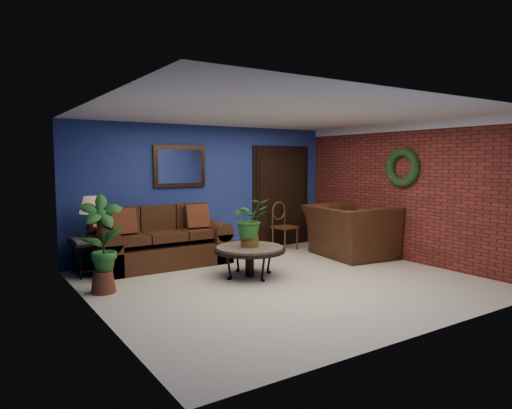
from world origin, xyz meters
TOP-DOWN VIEW (x-y plane):
  - floor at (0.00, 0.00)m, footprint 5.50×5.50m
  - wall_back at (0.00, 2.50)m, footprint 5.50×0.04m
  - wall_left at (-2.75, 0.00)m, footprint 0.04×5.00m
  - wall_right_brick at (2.75, 0.00)m, footprint 0.04×5.00m
  - ceiling at (0.00, 0.00)m, footprint 5.50×5.00m
  - crown_molding at (2.72, 0.00)m, footprint 0.03×5.00m
  - wall_mirror at (-0.60, 2.46)m, footprint 1.02×0.06m
  - closet_door at (1.75, 2.47)m, footprint 1.44×0.06m
  - wreath at (2.69, 0.05)m, footprint 0.16×0.72m
  - sofa at (-1.15, 2.09)m, footprint 2.30×0.99m
  - coffee_table at (-0.28, 0.55)m, footprint 1.11×1.11m
  - end_table at (-2.30, 2.05)m, footprint 0.65×0.65m
  - table_lamp at (-2.30, 2.05)m, footprint 0.39×0.39m
  - side_chair at (1.53, 2.12)m, footprint 0.48×0.48m
  - armchair at (2.15, 0.80)m, footprint 1.50×1.67m
  - coffee_plant at (-0.28, 0.55)m, footprint 0.61×0.54m
  - floor_plant at (2.35, 1.93)m, footprint 0.38×0.33m
  - tall_plant at (-2.45, 0.90)m, footprint 0.65×0.50m

SIDE VIEW (x-z plane):
  - floor at x=0.00m, z-range 0.00..0.00m
  - sofa at x=-1.15m, z-range -0.18..0.86m
  - floor_plant at x=2.35m, z-range 0.01..0.76m
  - coffee_table at x=-0.28m, z-range 0.18..0.66m
  - end_table at x=-2.30m, z-range 0.16..0.75m
  - armchair at x=2.15m, z-range 0.00..0.98m
  - side_chair at x=1.53m, z-range 0.06..1.04m
  - tall_plant at x=-2.45m, z-range 0.05..1.41m
  - coffee_plant at x=-0.28m, z-range 0.52..1.27m
  - table_lamp at x=-2.30m, z-range 0.69..1.33m
  - closet_door at x=1.75m, z-range -0.04..2.14m
  - wall_back at x=0.00m, z-range 0.00..2.50m
  - wall_left at x=-2.75m, z-range 0.00..2.50m
  - wall_right_brick at x=2.75m, z-range 0.00..2.50m
  - wreath at x=2.69m, z-range 1.34..2.06m
  - wall_mirror at x=-0.60m, z-range 1.33..2.10m
  - crown_molding at x=2.72m, z-range 2.36..2.50m
  - ceiling at x=0.00m, z-range 2.49..2.51m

